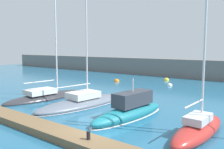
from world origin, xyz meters
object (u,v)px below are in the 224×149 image
sailboat_charcoal_nearest (48,95)px  dock_bollard (88,135)px  mooring_buoy_white (170,86)px  mooring_buoy_yellow (166,80)px  sailboat_red_fourth (198,129)px  sailboat_slate_second (84,101)px  mooring_buoy_orange (117,82)px  motorboat_teal_third (130,110)px

sailboat_charcoal_nearest → dock_bollard: (11.61, -6.23, 0.37)m
mooring_buoy_white → sailboat_charcoal_nearest: bearing=-112.9°
mooring_buoy_yellow → sailboat_red_fourth: bearing=-60.6°
sailboat_slate_second → mooring_buoy_orange: sailboat_slate_second is taller
motorboat_teal_third → sailboat_red_fourth: 5.22m
motorboat_teal_third → mooring_buoy_orange: motorboat_teal_third is taller
mooring_buoy_yellow → dock_bollard: (7.82, -25.99, 0.66)m
mooring_buoy_white → mooring_buoy_yellow: bearing=119.8°
sailboat_red_fourth → dock_bollard: size_ratio=23.69×
mooring_buoy_white → mooring_buoy_yellow: size_ratio=0.83×
sailboat_charcoal_nearest → sailboat_slate_second: 4.97m
motorboat_teal_third → mooring_buoy_yellow: 21.21m
mooring_buoy_orange → mooring_buoy_yellow: 7.95m
mooring_buoy_white → mooring_buoy_orange: bearing=-171.3°
sailboat_slate_second → mooring_buoy_white: sailboat_slate_second is taller
sailboat_slate_second → dock_bollard: 9.22m
mooring_buoy_orange → sailboat_red_fourth: bearing=-41.1°
mooring_buoy_white → dock_bollard: size_ratio=1.62×
sailboat_slate_second → motorboat_teal_third: size_ratio=2.75×
dock_bollard → motorboat_teal_third: bearing=102.5°
motorboat_teal_third → mooring_buoy_yellow: bearing=23.1°
sailboat_slate_second → mooring_buoy_white: (1.45, 15.04, -0.33)m
sailboat_charcoal_nearest → mooring_buoy_yellow: (3.80, 19.76, -0.29)m
sailboat_charcoal_nearest → mooring_buoy_yellow: bearing=-5.6°
mooring_buoy_orange → dock_bollard: (13.25, -20.19, 0.66)m
mooring_buoy_white → motorboat_teal_third: bearing=-76.0°
mooring_buoy_orange → motorboat_teal_third: bearing=-50.2°
sailboat_red_fourth → mooring_buoy_yellow: (-11.71, 20.78, -0.41)m
sailboat_slate_second → sailboat_red_fourth: bearing=-90.8°
sailboat_slate_second → sailboat_charcoal_nearest: bearing=97.3°
sailboat_red_fourth → sailboat_charcoal_nearest: bearing=87.8°
motorboat_teal_third → mooring_buoy_orange: 18.71m
sailboat_slate_second → sailboat_red_fourth: size_ratio=2.04×
sailboat_red_fourth → mooring_buoy_orange: bearing=50.4°
motorboat_teal_third → dock_bollard: size_ratio=17.56×
sailboat_charcoal_nearest → sailboat_red_fourth: size_ratio=1.92×
sailboat_charcoal_nearest → mooring_buoy_orange: size_ratio=23.44×
sailboat_slate_second → dock_bollard: bearing=-128.3°
mooring_buoy_orange → mooring_buoy_white: bearing=8.7°
sailboat_charcoal_nearest → mooring_buoy_white: bearing=-17.6°
mooring_buoy_white → sailboat_red_fourth: bearing=-60.7°
sailboat_slate_second → mooring_buoy_white: bearing=0.1°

